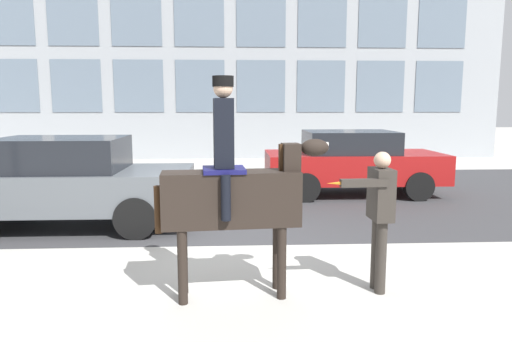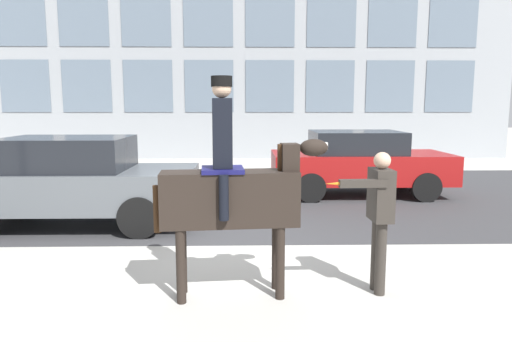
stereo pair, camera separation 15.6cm
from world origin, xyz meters
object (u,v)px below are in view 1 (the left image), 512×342
street_car_near_lane (67,181)px  street_car_far_lane (352,162)px  mounted_horse_lead (234,191)px  pedestrian_bystander (379,210)px

street_car_near_lane → street_car_far_lane: (6.11, 2.89, -0.02)m
mounted_horse_lead → street_car_near_lane: mounted_horse_lead is taller
street_car_near_lane → pedestrian_bystander: bearing=-33.8°
pedestrian_bystander → street_car_far_lane: (1.27, 6.13, -0.17)m
mounted_horse_lead → street_car_far_lane: size_ratio=0.59×
street_car_near_lane → street_car_far_lane: 6.76m
mounted_horse_lead → pedestrian_bystander: size_ratio=1.51×
street_car_far_lane → street_car_near_lane: bearing=-154.7°
mounted_horse_lead → pedestrian_bystander: 1.77m
pedestrian_bystander → street_car_far_lane: bearing=-103.9°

